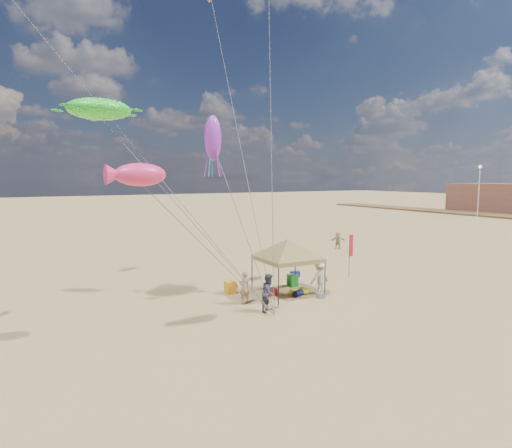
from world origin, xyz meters
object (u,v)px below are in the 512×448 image
at_px(feather_flag, 351,248).
at_px(beach_cart, 299,291).
at_px(person_far_c, 338,240).
at_px(chair_yellow, 230,287).
at_px(canopy_tent, 288,241).
at_px(lamp_north, 479,182).
at_px(chair_green, 293,280).
at_px(person_near_c, 320,278).
at_px(person_near_b, 269,293).
at_px(cooler_red, 271,292).
at_px(person_near_a, 244,287).
at_px(cooler_blue, 295,274).

distance_m(feather_flag, beach_cart, 5.94).
bearing_deg(person_far_c, chair_yellow, -121.20).
distance_m(canopy_tent, lamp_north, 57.72).
relative_size(chair_green, person_near_c, 0.39).
distance_m(person_near_b, person_near_c, 4.23).
xyz_separation_m(cooler_red, person_far_c, (13.27, 9.83, 0.56)).
relative_size(beach_cart, person_near_b, 0.49).
distance_m(person_near_a, person_far_c, 18.51).
xyz_separation_m(feather_flag, lamp_north, (46.96, 21.25, 3.67)).
height_order(beach_cart, person_near_b, person_near_b).
xyz_separation_m(chair_green, person_near_c, (0.33, -2.08, 0.54)).
bearing_deg(feather_flag, person_near_c, -152.56).
bearing_deg(chair_green, person_far_c, 38.31).
xyz_separation_m(canopy_tent, person_near_b, (-2.35, -1.88, -2.04)).
xyz_separation_m(chair_green, person_near_b, (-3.72, -3.33, 0.56)).
height_order(feather_flag, cooler_blue, feather_flag).
relative_size(person_near_b, lamp_north, 0.22).
distance_m(person_near_a, person_near_c, 4.48).
bearing_deg(chair_green, cooler_red, -154.20).
relative_size(chair_yellow, lamp_north, 0.08).
xyz_separation_m(chair_green, person_near_a, (-4.14, -1.66, 0.49)).
distance_m(canopy_tent, cooler_blue, 5.11).
height_order(chair_green, person_near_c, person_near_c).
distance_m(cooler_blue, person_near_b, 7.32).
distance_m(chair_yellow, person_far_c, 17.24).
relative_size(feather_flag, person_near_b, 1.51).
distance_m(chair_green, chair_yellow, 3.92).
height_order(canopy_tent, person_near_c, canopy_tent).
relative_size(person_near_a, person_near_c, 0.94).
relative_size(chair_green, person_far_c, 0.47).
bearing_deg(cooler_blue, person_near_c, -106.31).
bearing_deg(person_far_c, person_near_a, -116.02).
bearing_deg(chair_yellow, person_near_c, -30.25).
relative_size(person_near_a, person_near_b, 0.92).
bearing_deg(person_near_c, canopy_tent, -21.41).
height_order(person_near_b, person_near_c, person_near_b).
relative_size(canopy_tent, chair_yellow, 8.19).
bearing_deg(person_far_c, chair_green, -112.11).
bearing_deg(lamp_north, feather_flag, -155.65).
xyz_separation_m(chair_green, beach_cart, (-0.78, -1.69, -0.15)).
distance_m(cooler_blue, person_near_a, 6.61).
distance_m(canopy_tent, beach_cart, 2.82).
xyz_separation_m(chair_yellow, beach_cart, (3.12, -2.08, -0.15)).
height_order(feather_flag, chair_green, feather_flag).
bearing_deg(cooler_blue, canopy_tent, -131.08).
xyz_separation_m(feather_flag, person_near_b, (-8.34, -3.48, -0.94)).
height_order(person_near_a, person_near_b, person_near_b).
bearing_deg(chair_green, beach_cart, -114.80).
xyz_separation_m(chair_green, person_far_c, (11.13, 8.80, 0.40)).
relative_size(chair_green, beach_cart, 0.78).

